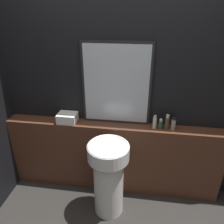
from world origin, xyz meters
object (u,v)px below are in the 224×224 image
(body_wash_bottle, at_px, (173,124))
(lotion_bottle, at_px, (167,122))
(towel_stack, at_px, (67,118))
(conditioner_bottle, at_px, (160,124))
(mirror, at_px, (116,85))
(pedestal_sink, at_px, (108,176))
(shampoo_bottle, at_px, (155,122))

(body_wash_bottle, bearing_deg, lotion_bottle, 180.00)
(towel_stack, height_order, conditioner_bottle, conditioner_bottle)
(lotion_bottle, bearing_deg, conditioner_bottle, 180.00)
(lotion_bottle, relative_size, body_wash_bottle, 1.21)
(conditioner_bottle, bearing_deg, mirror, 171.28)
(pedestal_sink, bearing_deg, body_wash_bottle, 29.37)
(lotion_bottle, bearing_deg, pedestal_sink, -147.84)
(towel_stack, bearing_deg, conditioner_bottle, 0.00)
(towel_stack, bearing_deg, shampoo_bottle, 0.00)
(mirror, xyz_separation_m, conditioner_bottle, (0.49, -0.07, -0.39))
(shampoo_bottle, bearing_deg, lotion_bottle, 0.00)
(mirror, relative_size, conditioner_bottle, 7.94)
(shampoo_bottle, bearing_deg, towel_stack, -180.00)
(pedestal_sink, relative_size, lotion_bottle, 5.16)
(body_wash_bottle, bearing_deg, towel_stack, -180.00)
(towel_stack, distance_m, shampoo_bottle, 0.96)
(towel_stack, distance_m, conditioner_bottle, 1.03)
(shampoo_bottle, distance_m, lotion_bottle, 0.13)
(pedestal_sink, relative_size, towel_stack, 4.14)
(pedestal_sink, bearing_deg, towel_stack, 145.37)
(lotion_bottle, bearing_deg, shampoo_bottle, 180.00)
(pedestal_sink, distance_m, body_wash_bottle, 0.87)
(conditioner_bottle, bearing_deg, towel_stack, -180.00)
(mirror, xyz_separation_m, shampoo_bottle, (0.42, -0.07, -0.37))
(shampoo_bottle, height_order, conditioner_bottle, shampoo_bottle)
(conditioner_bottle, relative_size, body_wash_bottle, 0.80)
(mirror, bearing_deg, body_wash_bottle, -6.88)
(conditioner_bottle, distance_m, body_wash_bottle, 0.13)
(pedestal_sink, height_order, body_wash_bottle, body_wash_bottle)
(pedestal_sink, distance_m, conditioner_bottle, 0.77)
(shampoo_bottle, xyz_separation_m, body_wash_bottle, (0.19, 0.00, -0.00))
(mirror, relative_size, shampoo_bottle, 5.98)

